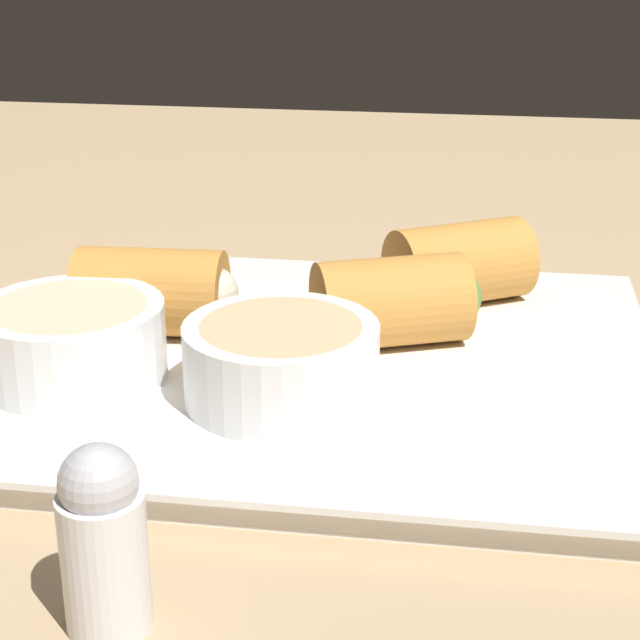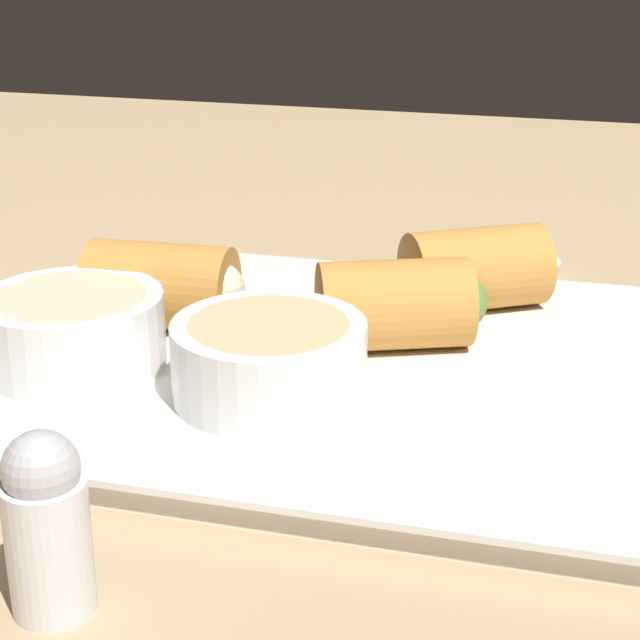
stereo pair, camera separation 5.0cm
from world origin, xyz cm
name	(u,v)px [view 1 (the left image)]	position (x,y,z in cm)	size (l,w,h in cm)	color
table_surface	(380,433)	(0.00, 0.00, 1.00)	(180.00, 140.00, 2.00)	tan
serving_plate	(320,368)	(3.12, -2.76, 2.76)	(31.04, 26.62, 1.50)	white
roll_front_left	(403,301)	(-0.55, -4.66, 5.62)	(8.10, 6.53, 4.24)	#C68438
roll_front_right	(160,292)	(11.16, -4.14, 5.62)	(7.87, 4.58, 4.24)	#C68438
roll_back_left	(467,263)	(-3.37, -10.80, 5.62)	(8.21, 7.22, 4.24)	#C68438
dipping_bowl_near	(281,359)	(4.01, 2.22, 5.33)	(8.26, 8.26, 3.37)	white
dipping_bowl_far	(72,338)	(13.54, 1.33, 5.33)	(8.26, 8.26, 3.37)	white
spoon	(479,259)	(-4.07, -20.68, 2.57)	(14.25, 8.44, 1.26)	silver
salt_shaker	(103,539)	(6.99, 15.92, 5.16)	(2.72, 2.72, 6.35)	silver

